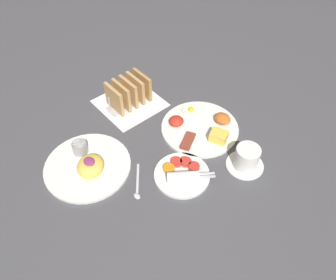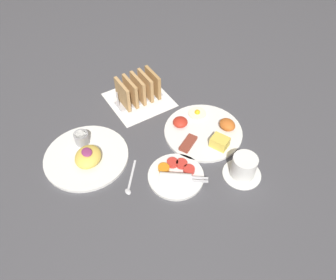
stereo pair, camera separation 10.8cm
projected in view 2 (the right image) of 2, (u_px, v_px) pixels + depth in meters
ground_plane at (147, 134)px, 1.14m from camera, size 3.00×3.00×0.00m
napkin_flat at (139, 100)px, 1.26m from camera, size 0.22×0.22×0.00m
plate_breakfast at (204, 131)px, 1.13m from camera, size 0.27×0.27×0.05m
plate_condiments at (176, 175)px, 1.01m from camera, size 0.17×0.17×0.04m
plate_foreground at (86, 155)px, 1.06m from camera, size 0.27×0.27×0.06m
toast_rack at (138, 89)px, 1.22m from camera, size 0.10×0.18×0.10m
coffee_cup at (243, 167)px, 1.00m from camera, size 0.12×0.12×0.08m
teaspoon at (130, 182)px, 1.00m from camera, size 0.11×0.09×0.01m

